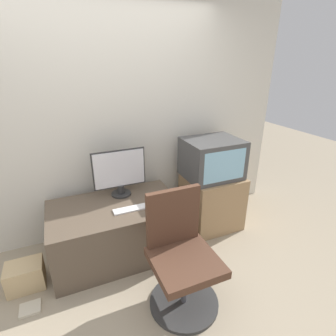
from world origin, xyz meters
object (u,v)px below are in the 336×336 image
(mouse, at_px, (155,204))
(book, at_px, (30,308))
(cardboard_box_lower, at_px, (25,276))
(main_monitor, at_px, (120,172))
(keyboard, at_px, (132,209))
(crt_tv, at_px, (212,158))
(office_chair, at_px, (181,260))

(mouse, distance_m, book, 1.38)
(cardboard_box_lower, bearing_deg, book, -83.51)
(main_monitor, bearing_deg, cardboard_box_lower, -161.53)
(mouse, distance_m, cardboard_box_lower, 1.35)
(keyboard, xyz_separation_m, mouse, (0.24, -0.01, 0.01))
(keyboard, relative_size, mouse, 7.20)
(crt_tv, bearing_deg, book, -166.39)
(mouse, relative_size, book, 0.31)
(main_monitor, relative_size, keyboard, 1.54)
(keyboard, bearing_deg, mouse, -1.90)
(main_monitor, height_order, keyboard, main_monitor)
(book, bearing_deg, mouse, 12.17)
(main_monitor, relative_size, cardboard_box_lower, 1.77)
(book, bearing_deg, main_monitor, 32.56)
(office_chair, bearing_deg, keyboard, 108.46)
(keyboard, relative_size, book, 2.20)
(main_monitor, bearing_deg, office_chair, -76.60)
(mouse, height_order, office_chair, office_chair)
(office_chair, height_order, book, office_chair)
(crt_tv, distance_m, office_chair, 1.28)
(keyboard, height_order, book, keyboard)
(cardboard_box_lower, relative_size, book, 1.91)
(office_chair, bearing_deg, mouse, 88.10)
(main_monitor, height_order, book, main_monitor)
(main_monitor, relative_size, book, 3.38)
(office_chair, relative_size, book, 5.99)
(main_monitor, distance_m, office_chair, 1.12)
(keyboard, distance_m, cardboard_box_lower, 1.12)
(office_chair, relative_size, cardboard_box_lower, 3.13)
(keyboard, xyz_separation_m, crt_tv, (1.03, 0.21, 0.30))
(main_monitor, height_order, crt_tv, crt_tv)
(cardboard_box_lower, bearing_deg, main_monitor, 18.47)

